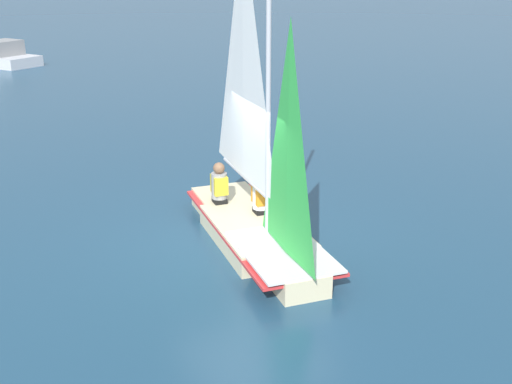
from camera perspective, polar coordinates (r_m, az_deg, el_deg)
ground_plane at (r=11.46m, az=0.00°, el=-4.54°), size 260.00×260.00×0.00m
sailboat_main at (r=11.14m, az=-0.03°, el=-0.37°), size 4.67×2.18×5.57m
sailor_helm at (r=11.72m, az=0.42°, el=-0.68°), size 0.38×0.35×1.16m
sailor_crew at (r=12.24m, az=-3.28°, el=0.19°), size 0.38×0.35×1.16m
motorboat_distant at (r=33.92m, az=-21.73°, el=11.13°), size 4.33×3.46×1.19m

